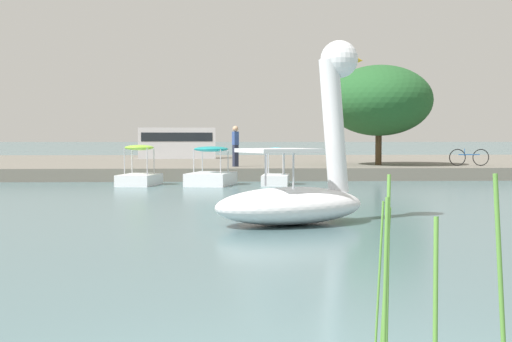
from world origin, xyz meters
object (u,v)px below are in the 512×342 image
tree_sapling_by_fence (379,101)px  pedal_boat_cyan (276,174)px  person_on_path (235,145)px  swan_boat (299,181)px  pedal_boat_teal (211,173)px  pedal_boat_lime (139,174)px  bicycle_parked (469,157)px  parked_van (177,142)px

tree_sapling_by_fence → pedal_boat_cyan: bearing=-132.5°
pedal_boat_cyan → person_on_path: 4.43m
swan_boat → pedal_boat_cyan: (0.47, 12.11, -0.48)m
person_on_path → pedal_boat_teal: bearing=-103.8°
person_on_path → pedal_boat_lime: bearing=-133.0°
pedal_boat_cyan → swan_boat: bearing=-92.2°
bicycle_parked → parked_van: 18.30m
pedal_boat_teal → person_on_path: 4.30m
bicycle_parked → pedal_boat_lime: bearing=-163.3°
pedal_boat_lime → swan_boat: bearing=-69.2°
pedal_boat_teal → parked_van: bearing=97.9°
pedal_boat_teal → tree_sapling_by_fence: 9.93m
pedal_boat_cyan → pedal_boat_teal: pedal_boat_teal is taller
pedal_boat_lime → person_on_path: bearing=47.0°
swan_boat → bicycle_parked: swan_boat is taller
pedal_boat_teal → pedal_boat_lime: (-2.68, 0.11, -0.02)m
tree_sapling_by_fence → swan_boat: bearing=-107.6°
person_on_path → bicycle_parked: bearing=1.4°
pedal_boat_cyan → person_on_path: bearing=109.3°
pedal_boat_teal → tree_sapling_by_fence: (7.60, 5.64, 3.03)m
person_on_path → tree_sapling_by_fence: bearing=13.5°
swan_boat → person_on_path: size_ratio=2.17×
bicycle_parked → parked_van: (-13.64, 12.18, 0.62)m
pedal_boat_lime → parked_van: 16.42m
pedal_boat_lime → person_on_path: person_on_path is taller
swan_boat → pedal_boat_teal: swan_boat is taller
swan_boat → bicycle_parked: bearing=60.2°
pedal_boat_cyan → pedal_boat_lime: size_ratio=0.87×
pedal_boat_cyan → person_on_path: (-1.42, 4.06, 1.08)m
swan_boat → pedal_boat_cyan: 12.12m
pedal_boat_lime → bicycle_parked: (14.04, 4.20, 0.49)m
tree_sapling_by_fence → person_on_path: size_ratio=3.36×
pedal_boat_cyan → bicycle_parked: size_ratio=1.11×
pedal_boat_cyan → bicycle_parked: 9.94m
person_on_path → bicycle_parked: 10.38m
pedal_boat_cyan → parked_van: 17.19m
person_on_path → swan_boat: bearing=-86.6°
swan_boat → tree_sapling_by_fence: size_ratio=0.65×
person_on_path → parked_van: size_ratio=0.37×
swan_boat → tree_sapling_by_fence: (5.64, 17.75, 2.59)m
pedal_boat_lime → pedal_boat_teal: bearing=-2.3°
pedal_boat_teal → bicycle_parked: bearing=20.8°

